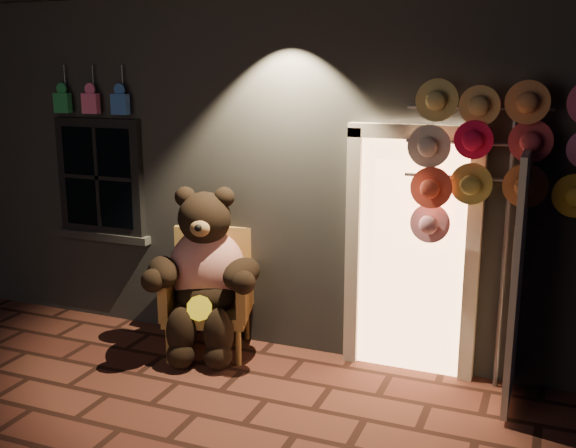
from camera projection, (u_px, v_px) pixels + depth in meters
The scene contains 5 objects.
ground at pixel (196, 414), 5.28m from camera, with size 60.00×60.00×0.00m, color #592D22.
shop_building at pixel (350, 142), 8.48m from camera, with size 7.30×5.95×3.51m.
wicker_armchair at pixel (210, 291), 6.43m from camera, with size 0.95×0.91×1.15m.
teddy_bear at pixel (205, 273), 6.24m from camera, with size 1.10×1.01×1.59m.
hat_rack at pixel (497, 155), 5.24m from camera, with size 1.50×0.22×2.55m.
Camera 1 is at (2.48, -4.18, 2.66)m, focal length 42.00 mm.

